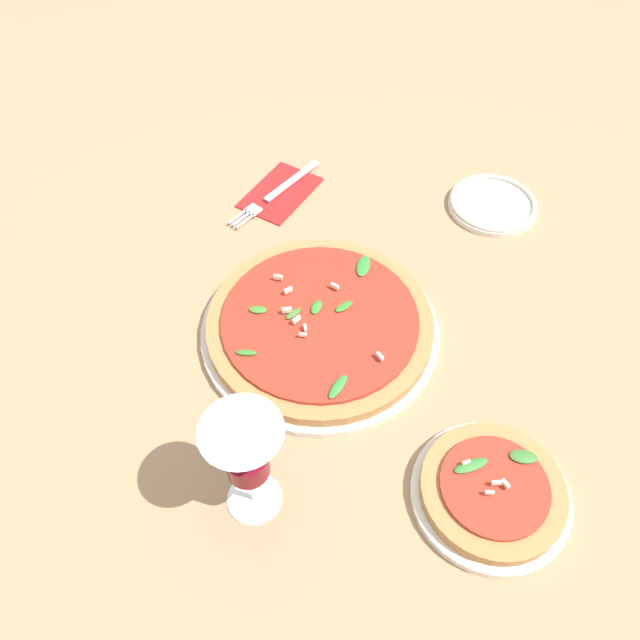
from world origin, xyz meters
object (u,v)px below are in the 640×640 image
(pizza_personal_side, at_px, (492,492))
(wine_glass, at_px, (246,454))
(side_plate_white, at_px, (493,204))
(pizza_arugula_main, at_px, (320,325))
(fork, at_px, (277,192))

(pizza_personal_side, relative_size, wine_glass, 1.13)
(wine_glass, height_order, side_plate_white, wine_glass)
(pizza_arugula_main, distance_m, pizza_personal_side, 0.33)
(pizza_personal_side, xyz_separation_m, wine_glass, (0.11, -0.27, 0.10))
(pizza_arugula_main, distance_m, fork, 0.32)
(pizza_personal_side, bearing_deg, fork, -131.63)
(wine_glass, relative_size, side_plate_white, 1.12)
(wine_glass, bearing_deg, pizza_personal_side, 111.91)
(pizza_personal_side, relative_size, fork, 0.90)
(pizza_personal_side, distance_m, fork, 0.63)
(pizza_arugula_main, relative_size, pizza_personal_side, 1.80)
(pizza_arugula_main, height_order, pizza_personal_side, pizza_arugula_main)
(pizza_arugula_main, bearing_deg, wine_glass, 4.20)
(pizza_personal_side, bearing_deg, pizza_arugula_main, -119.22)
(pizza_personal_side, height_order, wine_glass, wine_glass)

